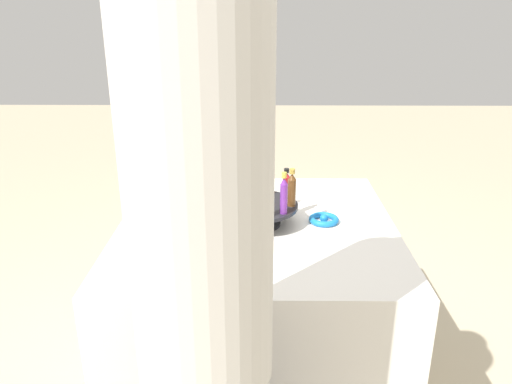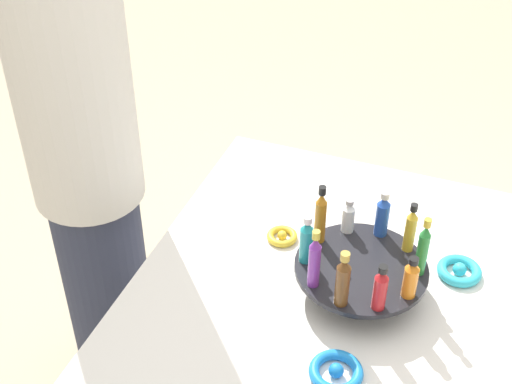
% 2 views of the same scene
% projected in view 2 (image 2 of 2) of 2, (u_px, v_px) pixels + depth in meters
% --- Properties ---
extents(display_stand, '(0.30, 0.30, 0.08)m').
position_uv_depth(display_stand, '(360.00, 275.00, 1.60)').
color(display_stand, black).
rests_on(display_stand, party_table).
extents(bottle_gold, '(0.03, 0.03, 0.13)m').
position_uv_depth(bottle_gold, '(410.00, 229.00, 1.59)').
color(bottle_gold, gold).
rests_on(bottle_gold, display_stand).
extents(bottle_blue, '(0.03, 0.03, 0.12)m').
position_uv_depth(bottle_blue, '(382.00, 215.00, 1.64)').
color(bottle_blue, '#234CAD').
rests_on(bottle_blue, display_stand).
extents(bottle_clear, '(0.03, 0.03, 0.09)m').
position_uv_depth(bottle_clear, '(348.00, 216.00, 1.66)').
color(bottle_clear, silver).
rests_on(bottle_clear, display_stand).
extents(bottle_amber, '(0.03, 0.03, 0.15)m').
position_uv_depth(bottle_amber, '(321.00, 216.00, 1.61)').
color(bottle_amber, '#AD6B19').
rests_on(bottle_amber, display_stand).
extents(bottle_teal, '(0.03, 0.03, 0.13)m').
position_uv_depth(bottle_teal, '(307.00, 241.00, 1.56)').
color(bottle_teal, teal).
rests_on(bottle_teal, display_stand).
extents(bottle_purple, '(0.03, 0.03, 0.15)m').
position_uv_depth(bottle_purple, '(314.00, 261.00, 1.50)').
color(bottle_purple, '#702D93').
rests_on(bottle_purple, display_stand).
extents(bottle_brown, '(0.03, 0.03, 0.14)m').
position_uv_depth(bottle_brown, '(343.00, 281.00, 1.46)').
color(bottle_brown, brown).
rests_on(bottle_brown, display_stand).
extents(bottle_red, '(0.03, 0.03, 0.11)m').
position_uv_depth(bottle_red, '(380.00, 289.00, 1.45)').
color(bottle_red, '#B21E23').
rests_on(bottle_red, display_stand).
extents(bottle_orange, '(0.03, 0.03, 0.10)m').
position_uv_depth(bottle_orange, '(411.00, 278.00, 1.48)').
color(bottle_orange, orange).
rests_on(bottle_orange, display_stand).
extents(bottle_green, '(0.02, 0.02, 0.15)m').
position_uv_depth(bottle_green, '(423.00, 249.00, 1.53)').
color(bottle_green, '#288438').
rests_on(bottle_green, display_stand).
extents(ribbon_bow_gold, '(0.08, 0.08, 0.02)m').
position_uv_depth(ribbon_bow_gold, '(282.00, 236.00, 1.77)').
color(ribbon_bow_gold, gold).
rests_on(ribbon_bow_gold, party_table).
extents(ribbon_bow_blue, '(0.11, 0.11, 0.03)m').
position_uv_depth(ribbon_bow_blue, '(336.00, 372.00, 1.44)').
color(ribbon_bow_blue, blue).
rests_on(ribbon_bow_blue, party_table).
extents(ribbon_bow_teal, '(0.10, 0.10, 0.03)m').
position_uv_depth(ribbon_bow_teal, '(459.00, 271.00, 1.67)').
color(ribbon_bow_teal, '#2DB7CC').
rests_on(ribbon_bow_teal, party_table).
extents(person_figure, '(0.30, 0.30, 1.74)m').
position_uv_depth(person_figure, '(83.00, 147.00, 1.84)').
color(person_figure, '#282D42').
rests_on(person_figure, ground_plane).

